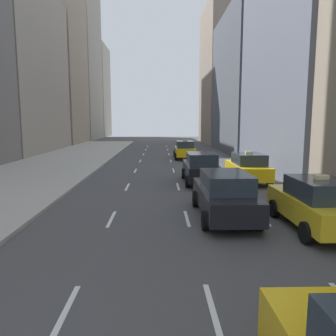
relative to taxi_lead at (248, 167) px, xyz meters
The scene contains 9 objects.
sidewalk_left 14.96m from the taxi_lead, 157.51° to the left, with size 8.00×66.00×0.15m, color #ADAAA3.
lane_markings 4.62m from the taxi_lead, 157.80° to the left, with size 5.72×56.00×0.01m.
building_row_left 34.37m from the taxi_lead, 130.61° to the left, with size 6.00×86.95×36.36m.
building_row_right 15.68m from the taxi_lead, 65.94° to the left, with size 6.00×63.22×22.28m.
taxi_lead is the anchor object (origin of this frame).
taxi_third 8.60m from the taxi_lead, 90.00° to the right, with size 2.02×4.40×1.87m.
taxi_fourth 12.79m from the taxi_lead, 102.65° to the left, with size 2.02×4.40×1.87m.
sedan_black_near 7.72m from the taxi_lead, 111.28° to the right, with size 2.02×4.95×1.74m.
sedan_silver_behind 2.81m from the taxi_lead, behind, with size 2.02×4.55×1.78m.
Camera 1 is at (1.60, 2.24, 3.57)m, focal length 35.00 mm.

